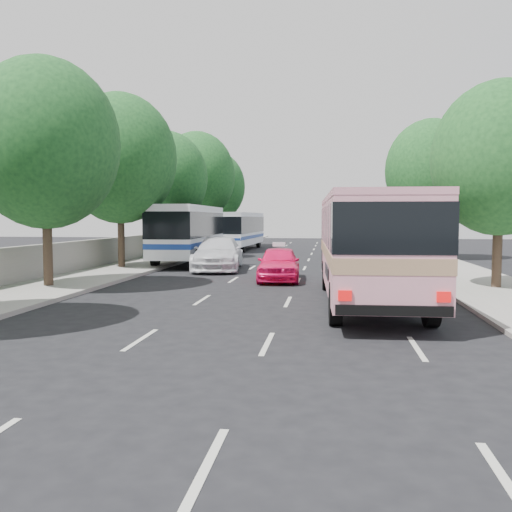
% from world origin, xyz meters
% --- Properties ---
extents(ground, '(120.00, 120.00, 0.00)m').
position_xyz_m(ground, '(0.00, 0.00, 0.00)').
color(ground, black).
rests_on(ground, ground).
extents(sidewalk_left, '(4.00, 90.00, 0.15)m').
position_xyz_m(sidewalk_left, '(-8.50, 20.00, 0.07)').
color(sidewalk_left, '#9E998E').
rests_on(sidewalk_left, ground).
extents(sidewalk_right, '(4.00, 90.00, 0.12)m').
position_xyz_m(sidewalk_right, '(8.50, 20.00, 0.06)').
color(sidewalk_right, '#9E998E').
rests_on(sidewalk_right, ground).
extents(low_wall, '(0.30, 90.00, 1.50)m').
position_xyz_m(low_wall, '(-10.30, 20.00, 0.90)').
color(low_wall, '#9E998E').
rests_on(low_wall, sidewalk_left).
extents(tree_left_b, '(5.70, 5.70, 8.88)m').
position_xyz_m(tree_left_b, '(-8.42, 5.94, 5.82)').
color(tree_left_b, '#38281E').
rests_on(tree_left_b, ground).
extents(tree_left_c, '(6.00, 6.00, 9.35)m').
position_xyz_m(tree_left_c, '(-8.62, 13.94, 6.12)').
color(tree_left_c, '#38281E').
rests_on(tree_left_c, ground).
extents(tree_left_d, '(5.52, 5.52, 8.60)m').
position_xyz_m(tree_left_d, '(-8.52, 21.94, 5.63)').
color(tree_left_d, '#38281E').
rests_on(tree_left_d, ground).
extents(tree_left_e, '(6.30, 6.30, 9.82)m').
position_xyz_m(tree_left_e, '(-8.42, 29.94, 6.43)').
color(tree_left_e, '#38281E').
rests_on(tree_left_e, ground).
extents(tree_left_f, '(5.88, 5.88, 9.16)m').
position_xyz_m(tree_left_f, '(-8.62, 37.94, 6.00)').
color(tree_left_f, '#38281E').
rests_on(tree_left_f, ground).
extents(tree_right_near, '(5.10, 5.10, 7.95)m').
position_xyz_m(tree_right_near, '(8.78, 7.94, 5.20)').
color(tree_right_near, '#38281E').
rests_on(tree_right_near, ground).
extents(tree_right_far, '(6.00, 6.00, 9.35)m').
position_xyz_m(tree_right_far, '(9.08, 23.94, 6.12)').
color(tree_right_far, '#38281E').
rests_on(tree_right_far, ground).
extents(pink_bus, '(3.15, 10.92, 3.45)m').
position_xyz_m(pink_bus, '(3.57, 4.00, 2.15)').
color(pink_bus, pink).
rests_on(pink_bus, ground).
extents(pink_taxi, '(2.01, 4.52, 1.51)m').
position_xyz_m(pink_taxi, '(0.14, 10.01, 0.76)').
color(pink_taxi, '#FF1664').
rests_on(pink_taxi, ground).
extents(white_pickup, '(3.04, 6.22, 1.74)m').
position_xyz_m(white_pickup, '(-3.51, 14.50, 0.87)').
color(white_pickup, silver).
rests_on(white_pickup, ground).
extents(tour_coach_front, '(3.09, 11.76, 3.48)m').
position_xyz_m(tour_coach_front, '(-6.30, 19.16, 2.10)').
color(tour_coach_front, white).
rests_on(tour_coach_front, ground).
extents(tour_coach_rear, '(2.73, 10.81, 3.21)m').
position_xyz_m(tour_coach_rear, '(-5.28, 32.53, 1.93)').
color(tour_coach_rear, white).
rests_on(tour_coach_rear, ground).
extents(taxi_roof_sign, '(0.56, 0.21, 0.18)m').
position_xyz_m(taxi_roof_sign, '(0.14, 10.01, 1.60)').
color(taxi_roof_sign, silver).
rests_on(taxi_roof_sign, pink_taxi).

